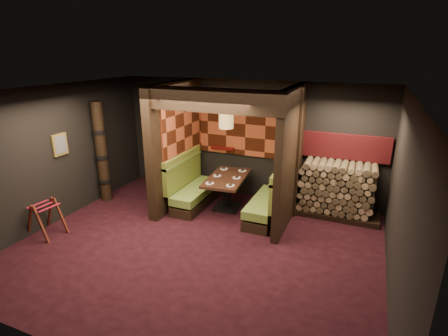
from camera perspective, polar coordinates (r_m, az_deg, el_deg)
The scene contains 23 objects.
floor at distance 6.73m, azimuth -4.40°, elevation -12.73°, with size 6.50×5.50×0.02m, color black.
ceiling at distance 5.78m, azimuth -5.11°, elevation 12.36°, with size 6.50×5.50×0.02m, color black.
wall_back at distance 8.54m, azimuth 3.81°, elevation 4.64°, with size 6.50×0.02×2.85m, color black.
wall_front at distance 4.10m, azimuth -23.17°, elevation -13.19°, with size 6.50×0.02×2.85m, color black.
wall_left at distance 8.09m, azimuth -25.74°, elevation 1.99°, with size 0.02×5.50×2.85m, color black.
wall_right at distance 5.52m, azimuth 27.11°, elevation -5.47°, with size 0.02×5.50×2.85m, color black.
partition_left at distance 8.11m, azimuth -7.87°, elevation 3.75°, with size 0.20×2.20×2.85m, color black.
partition_right at distance 7.22m, azimuth 10.80°, elevation 1.73°, with size 0.15×2.10×2.85m, color black.
header_beam at distance 6.44m, azimuth -2.31°, elevation 10.99°, with size 2.85×0.18×0.44m, color black.
tapa_back_panel at distance 8.42m, azimuth 3.59°, elevation 7.19°, with size 2.40×0.06×1.55m, color #A54725.
tapa_side_panel at distance 8.11m, azimuth -6.64°, elevation 6.87°, with size 0.04×1.85×1.45m, color #A54725.
lacquer_shelf at distance 8.71m, azimuth -0.20°, elevation 3.29°, with size 0.60×0.12×0.07m, color #530A0A.
booth_bench_left at distance 8.25m, azimuth -5.23°, elevation -3.39°, with size 0.68×1.60×1.14m.
booth_bench_right at distance 7.61m, azimuth 7.54°, elevation -5.45°, with size 0.68×1.60×1.14m.
dining_table at distance 7.98m, azimuth 0.47°, elevation -3.04°, with size 0.93×1.53×0.77m.
place_settings at distance 7.89m, azimuth 0.48°, elevation -1.38°, with size 0.73×1.22×0.03m.
pendant_lamp at distance 7.49m, azimuth 0.36°, elevation 8.21°, with size 0.31×0.31×0.95m.
framed_picture at distance 8.07m, azimuth -25.20°, elevation 3.48°, with size 0.05×0.36×0.46m.
luggage_rack at distance 7.78m, azimuth -27.13°, elevation -7.11°, with size 0.73×0.55×0.75m.
totem_column at distance 8.74m, azimuth -19.33°, elevation 2.31°, with size 0.31×0.31×2.40m.
firewood_stack at distance 7.98m, azimuth 18.39°, elevation -3.47°, with size 1.73×0.70×1.22m.
mosaic_header at distance 8.02m, azimuth 19.25°, elevation 3.28°, with size 1.83×0.10×0.56m, color maroon.
bay_front_post at distance 7.45m, azimuth 11.91°, elevation 2.18°, with size 0.08×0.08×2.85m, color black.
Camera 1 is at (2.68, -5.08, 3.49)m, focal length 28.00 mm.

